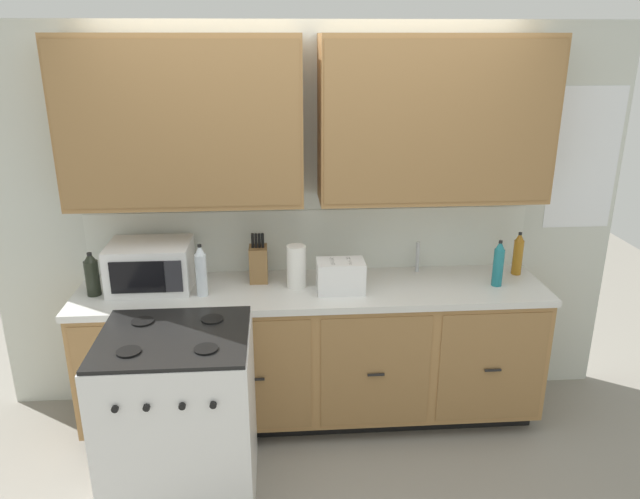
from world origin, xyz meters
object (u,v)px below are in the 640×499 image
Objects in this scene: bottle_amber at (518,254)px; bottle_clear at (201,271)px; knife_block at (258,263)px; bottle_dark at (92,275)px; paper_towel_roll at (296,266)px; toaster at (341,276)px; bottle_teal at (498,264)px; microwave at (151,266)px; stove_range at (180,416)px.

bottle_clear is at bearing -174.32° from bottle_amber.
bottle_clear is at bearing -148.20° from knife_block.
knife_block reaches higher than bottle_amber.
bottle_dark is 0.83× the size of bottle_clear.
knife_block is 1.19× the size of paper_towel_roll.
toaster is 0.98× the size of bottle_teal.
bottle_dark is at bearing 178.04° from toaster.
toaster is at bearing -6.83° from microwave.
microwave is at bearing -174.23° from knife_block.
stove_range is 0.93m from microwave.
bottle_teal is (-0.19, -0.17, 0.00)m from bottle_amber.
bottle_amber is (2.04, 0.75, 0.58)m from stove_range.
bottle_clear is (0.31, -0.14, 0.01)m from microwave.
bottle_clear is at bearing -179.88° from toaster.
stove_range is 3.39× the size of toaster.
microwave is 1.14m from toaster.
bottle_dark is (-0.55, 0.61, 0.57)m from stove_range.
bottle_clear is (-1.96, -0.19, 0.02)m from bottle_amber.
paper_towel_roll is at bearing 161.12° from toaster.
microwave reaches higher than paper_towel_roll.
bottle_teal is (1.44, -0.18, 0.02)m from knife_block.
stove_range is 1.00m from bottle_dark.
stove_range is at bearing -162.74° from bottle_teal.
bottle_amber is (1.63, -0.01, 0.02)m from knife_block.
bottle_clear is (-0.32, -0.20, 0.04)m from knife_block.
paper_towel_roll is at bearing 45.27° from stove_range.
paper_towel_roll is 0.93× the size of bottle_amber.
knife_block is 0.26m from paper_towel_roll.
bottle_clear is at bearing -23.47° from microwave.
microwave is at bearing 176.92° from paper_towel_roll.
knife_block is 1.11× the size of bottle_amber.
stove_range is at bearing -134.73° from paper_towel_roll.
bottle_amber is 0.26m from bottle_teal.
bottle_dark is (-1.19, -0.04, -0.00)m from paper_towel_roll.
bottle_amber is (1.15, 0.19, 0.04)m from toaster.
bottle_clear reaches higher than microwave.
stove_range is 3.06× the size of knife_block.
bottle_amber is at bearing 3.17° from bottle_dark.
paper_towel_roll is 1.41m from bottle_amber.
bottle_clear reaches higher than toaster.
knife_block is 1.18× the size of bottle_dark.
bottle_teal reaches higher than microwave.
bottle_teal is at bearing 17.26° from stove_range.
microwave reaches higher than stove_range.
stove_range is at bearing -118.44° from knife_block.
microwave reaches higher than bottle_amber.
bottle_clear is at bearing -4.60° from bottle_dark.
knife_block is 1.08× the size of bottle_teal.
microwave is 1.83× the size of bottle_dark.
bottle_teal is (1.22, -0.07, 0.01)m from paper_towel_roll.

